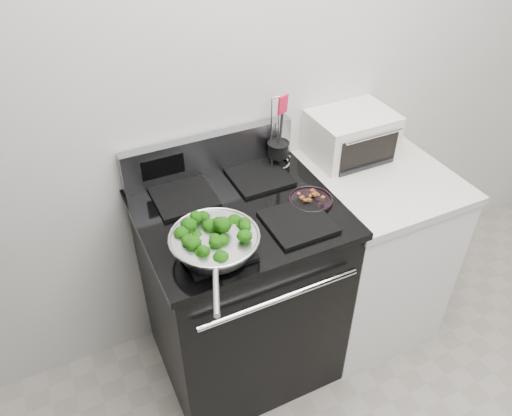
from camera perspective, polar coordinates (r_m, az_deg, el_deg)
back_wall at (r=2.14m, az=1.58°, el=15.57°), size 4.00×0.02×2.70m
gas_range at (r=2.29m, az=-1.74°, el=-9.33°), size 0.79×0.69×1.13m
counter at (r=2.57m, az=12.42°, el=-4.70°), size 0.62×0.68×0.92m
skillet at (r=1.75m, az=-4.75°, el=-3.94°), size 0.32×0.49×0.07m
broccoli_pile at (r=1.74m, az=-4.78°, el=-3.42°), size 0.25×0.25×0.09m
bacon_plate at (r=2.02m, az=6.26°, el=1.18°), size 0.18×0.18×0.04m
utensil_holder at (r=2.21m, az=2.55°, el=6.36°), size 0.11×0.11×0.34m
toaster_oven at (r=2.35m, az=10.83°, el=8.20°), size 0.37×0.29×0.21m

